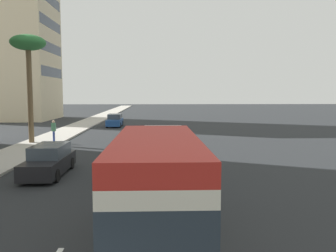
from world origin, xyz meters
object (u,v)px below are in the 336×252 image
object	(u,v)px
van_fourth	(164,153)
car_fifth	(49,161)
minibus_second	(157,192)
pedestrian_near_lamp	(54,130)
palm_tree	(28,49)
car_third	(161,147)
car_lead	(115,121)

from	to	relation	value
van_fourth	car_fifth	xyz separation A→B (m)	(1.99, 5.99, -0.70)
van_fourth	car_fifth	size ratio (longest dim) A/B	1.11
minibus_second	pedestrian_near_lamp	bearing A→B (deg)	22.71
car_fifth	van_fourth	bearing A→B (deg)	71.58
palm_tree	pedestrian_near_lamp	bearing A→B (deg)	-74.68
palm_tree	minibus_second	bearing A→B (deg)	-152.87
car_third	van_fourth	bearing A→B (deg)	-179.81
car_fifth	pedestrian_near_lamp	distance (m)	12.11
car_lead	car_fifth	xyz separation A→B (m)	(-26.48, 0.32, -0.01)
pedestrian_near_lamp	minibus_second	bearing A→B (deg)	-52.48
minibus_second	car_third	size ratio (longest dim) A/B	1.39
van_fourth	pedestrian_near_lamp	world-z (taller)	van_fourth
car_fifth	pedestrian_near_lamp	bearing A→B (deg)	-164.88
car_lead	palm_tree	world-z (taller)	palm_tree
minibus_second	car_fifth	world-z (taller)	minibus_second
car_third	car_lead	bearing A→B (deg)	14.49
minibus_second	pedestrian_near_lamp	world-z (taller)	minibus_second
car_fifth	pedestrian_near_lamp	size ratio (longest dim) A/B	2.62
pedestrian_near_lamp	car_lead	bearing A→B (deg)	91.58
car_third	car_fifth	world-z (taller)	car_fifth
car_lead	car_fifth	world-z (taller)	car_lead
van_fourth	car_fifth	world-z (taller)	van_fourth
car_third	pedestrian_near_lamp	world-z (taller)	pedestrian_near_lamp
minibus_second	car_third	xyz separation A→B (m)	(13.93, -0.34, -0.99)
van_fourth	palm_tree	distance (m)	18.27
minibus_second	van_fourth	world-z (taller)	minibus_second
van_fourth	palm_tree	bearing A→B (deg)	39.46
car_lead	car_fifth	bearing A→B (deg)	-0.70
car_third	car_fifth	xyz separation A→B (m)	(-4.65, 5.97, 0.01)
car_lead	van_fourth	bearing A→B (deg)	11.25
car_lead	van_fourth	size ratio (longest dim) A/B	0.86
minibus_second	pedestrian_near_lamp	distance (m)	22.74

